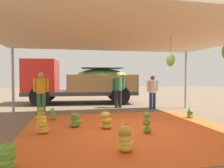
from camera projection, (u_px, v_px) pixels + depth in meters
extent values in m
plane|color=brown|center=(108.00, 112.00, 8.89)|extent=(40.00, 40.00, 0.00)
cube|color=#E05B23|center=(128.00, 129.00, 5.96)|extent=(5.82, 5.30, 0.01)
cylinder|color=#9EA0A5|center=(13.00, 81.00, 8.35)|extent=(0.10, 0.10, 2.65)
cylinder|color=#9EA0A5|center=(186.00, 80.00, 9.92)|extent=(0.10, 0.10, 2.65)
cube|color=beige|center=(128.00, 34.00, 5.86)|extent=(8.00, 7.00, 0.06)
cylinder|color=#4C422D|center=(171.00, 44.00, 5.94)|extent=(0.01, 0.01, 0.47)
ellipsoid|color=#75A83D|center=(171.00, 60.00, 5.95)|extent=(0.24, 0.24, 0.36)
ellipsoid|color=gold|center=(107.00, 126.00, 6.03)|extent=(0.46, 0.46, 0.18)
ellipsoid|color=gold|center=(107.00, 120.00, 6.02)|extent=(0.33, 0.33, 0.18)
ellipsoid|color=gold|center=(105.00, 115.00, 6.05)|extent=(0.37, 0.37, 0.18)
cylinder|color=olive|center=(107.00, 113.00, 6.03)|extent=(0.04, 0.04, 0.12)
ellipsoid|color=#60932D|center=(4.00, 166.00, 3.34)|extent=(0.42, 0.42, 0.16)
ellipsoid|color=#60932D|center=(5.00, 162.00, 3.33)|extent=(0.38, 0.38, 0.16)
ellipsoid|color=#518428|center=(7.00, 157.00, 3.36)|extent=(0.28, 0.28, 0.16)
ellipsoid|color=#60932D|center=(6.00, 152.00, 3.36)|extent=(0.34, 0.34, 0.16)
ellipsoid|color=#60932D|center=(7.00, 148.00, 3.38)|extent=(0.33, 0.33, 0.16)
cylinder|color=olive|center=(6.00, 145.00, 3.35)|extent=(0.04, 0.04, 0.12)
ellipsoid|color=gold|center=(125.00, 147.00, 4.19)|extent=(0.42, 0.42, 0.18)
ellipsoid|color=gold|center=(127.00, 143.00, 4.20)|extent=(0.40, 0.40, 0.18)
ellipsoid|color=gold|center=(125.00, 138.00, 4.18)|extent=(0.39, 0.39, 0.18)
ellipsoid|color=#996628|center=(125.00, 134.00, 4.21)|extent=(0.36, 0.36, 0.18)
ellipsoid|color=gold|center=(125.00, 130.00, 4.18)|extent=(0.30, 0.30, 0.18)
cylinder|color=olive|center=(126.00, 126.00, 4.19)|extent=(0.04, 0.04, 0.12)
ellipsoid|color=gold|center=(41.00, 117.00, 7.27)|extent=(0.36, 0.36, 0.17)
ellipsoid|color=gold|center=(41.00, 115.00, 7.29)|extent=(0.30, 0.30, 0.17)
ellipsoid|color=gold|center=(41.00, 113.00, 7.28)|extent=(0.32, 0.32, 0.17)
ellipsoid|color=#996628|center=(41.00, 111.00, 7.30)|extent=(0.32, 0.32, 0.17)
ellipsoid|color=gold|center=(41.00, 109.00, 7.28)|extent=(0.24, 0.24, 0.17)
cylinder|color=olive|center=(42.00, 108.00, 7.27)|extent=(0.04, 0.04, 0.12)
ellipsoid|color=#518428|center=(75.00, 124.00, 6.22)|extent=(0.42, 0.42, 0.16)
ellipsoid|color=#75A83D|center=(76.00, 121.00, 6.24)|extent=(0.40, 0.40, 0.16)
ellipsoid|color=#518428|center=(75.00, 118.00, 6.24)|extent=(0.38, 0.38, 0.16)
ellipsoid|color=#60932D|center=(75.00, 115.00, 6.24)|extent=(0.27, 0.27, 0.16)
cylinder|color=olive|center=(76.00, 113.00, 6.23)|extent=(0.04, 0.04, 0.12)
ellipsoid|color=#60932D|center=(147.00, 130.00, 5.55)|extent=(0.23, 0.23, 0.17)
ellipsoid|color=#518428|center=(147.00, 123.00, 5.50)|extent=(0.27, 0.27, 0.17)
ellipsoid|color=#60932D|center=(147.00, 115.00, 5.50)|extent=(0.25, 0.25, 0.17)
cylinder|color=olive|center=(147.00, 113.00, 5.52)|extent=(0.04, 0.04, 0.12)
ellipsoid|color=#6B9E38|center=(53.00, 118.00, 7.21)|extent=(0.27, 0.27, 0.16)
ellipsoid|color=#6B9E38|center=(53.00, 114.00, 7.21)|extent=(0.24, 0.24, 0.16)
ellipsoid|color=#6B9E38|center=(52.00, 111.00, 7.20)|extent=(0.26, 0.26, 0.16)
cylinder|color=olive|center=(53.00, 109.00, 7.22)|extent=(0.04, 0.04, 0.12)
ellipsoid|color=gold|center=(43.00, 131.00, 5.50)|extent=(0.41, 0.41, 0.16)
ellipsoid|color=gold|center=(42.00, 127.00, 5.49)|extent=(0.33, 0.33, 0.16)
ellipsoid|color=gold|center=(42.00, 125.00, 5.46)|extent=(0.36, 0.36, 0.16)
ellipsoid|color=gold|center=(42.00, 121.00, 5.49)|extent=(0.28, 0.28, 0.16)
ellipsoid|color=gold|center=(41.00, 118.00, 5.49)|extent=(0.37, 0.37, 0.16)
cylinder|color=olive|center=(42.00, 116.00, 5.47)|extent=(0.04, 0.04, 0.12)
ellipsoid|color=#6B9E38|center=(190.00, 116.00, 7.56)|extent=(0.30, 0.30, 0.12)
ellipsoid|color=#518428|center=(190.00, 115.00, 7.57)|extent=(0.25, 0.25, 0.12)
ellipsoid|color=#518428|center=(190.00, 113.00, 7.59)|extent=(0.25, 0.25, 0.12)
ellipsoid|color=#518428|center=(191.00, 112.00, 7.56)|extent=(0.24, 0.24, 0.12)
ellipsoid|color=#75A83D|center=(190.00, 110.00, 7.60)|extent=(0.25, 0.25, 0.12)
cylinder|color=olive|center=(190.00, 108.00, 7.57)|extent=(0.04, 0.04, 0.12)
cube|color=#2D2D2D|center=(81.00, 92.00, 11.83)|extent=(6.20, 2.83, 0.20)
cube|color=red|center=(41.00, 76.00, 11.53)|extent=(1.86, 2.27, 1.70)
cube|color=#232D38|center=(25.00, 69.00, 11.41)|extent=(0.18, 1.85, 0.75)
cube|color=olive|center=(103.00, 83.00, 10.84)|extent=(3.73, 0.40, 0.90)
cube|color=olive|center=(100.00, 82.00, 13.06)|extent=(3.73, 0.40, 0.90)
cube|color=olive|center=(133.00, 83.00, 12.17)|extent=(0.28, 2.32, 0.90)
ellipsoid|color=#75A83D|center=(102.00, 80.00, 11.94)|extent=(3.44, 2.22, 1.25)
cube|color=#19569E|center=(102.00, 68.00, 11.92)|extent=(2.39, 1.95, 0.04)
cylinder|color=black|center=(40.00, 96.00, 10.53)|extent=(1.02, 0.37, 1.00)
cylinder|color=black|center=(47.00, 93.00, 12.63)|extent=(1.02, 0.37, 1.00)
cylinder|color=black|center=(120.00, 96.00, 11.03)|extent=(1.02, 0.37, 1.00)
cylinder|color=black|center=(115.00, 92.00, 13.13)|extent=(1.02, 0.37, 1.00)
cylinder|color=#26262D|center=(116.00, 99.00, 10.07)|extent=(0.16, 0.16, 0.83)
cylinder|color=#26262D|center=(120.00, 99.00, 10.11)|extent=(0.16, 0.16, 0.83)
cylinder|color=#337A4C|center=(118.00, 84.00, 10.06)|extent=(0.38, 0.38, 0.62)
cylinder|color=#337A4C|center=(113.00, 83.00, 10.01)|extent=(0.12, 0.12, 0.55)
cylinder|color=#337A4C|center=(123.00, 83.00, 10.12)|extent=(0.12, 0.12, 0.55)
sphere|color=tan|center=(118.00, 75.00, 10.05)|extent=(0.23, 0.23, 0.23)
cylinder|color=#337A4C|center=(39.00, 103.00, 8.58)|extent=(0.15, 0.15, 0.82)
cylinder|color=#337A4C|center=(44.00, 103.00, 8.61)|extent=(0.15, 0.15, 0.82)
cylinder|color=orange|center=(41.00, 86.00, 8.57)|extent=(0.38, 0.38, 0.61)
cylinder|color=orange|center=(35.00, 85.00, 8.52)|extent=(0.12, 0.12, 0.55)
cylinder|color=orange|center=(47.00, 85.00, 8.62)|extent=(0.12, 0.12, 0.55)
sphere|color=tan|center=(41.00, 75.00, 8.55)|extent=(0.22, 0.22, 0.22)
cylinder|color=navy|center=(151.00, 101.00, 9.72)|extent=(0.14, 0.14, 0.75)
cylinder|color=navy|center=(154.00, 101.00, 9.76)|extent=(0.14, 0.14, 0.75)
cylinder|color=silver|center=(153.00, 87.00, 9.71)|extent=(0.34, 0.34, 0.56)
cylinder|color=silver|center=(148.00, 86.00, 9.67)|extent=(0.11, 0.11, 0.50)
cylinder|color=silver|center=(157.00, 86.00, 9.76)|extent=(0.11, 0.11, 0.50)
sphere|color=brown|center=(153.00, 78.00, 9.70)|extent=(0.20, 0.20, 0.20)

